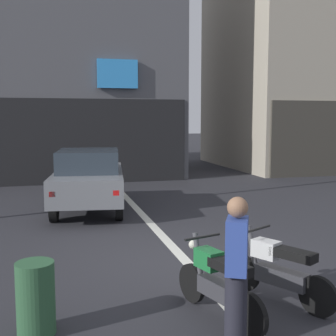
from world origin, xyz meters
TOP-DOWN VIEW (x-y plane):
  - ground_plane at (0.00, 0.00)m, footprint 120.00×120.00m
  - lane_centre_line at (0.00, 6.00)m, footprint 0.20×18.00m
  - building_mid_block at (-1.93, 13.30)m, footprint 10.05×7.53m
  - building_far_right at (10.98, 13.30)m, footprint 9.38×8.41m
  - car_grey_crossing_near at (-1.27, 4.66)m, footprint 2.29×4.30m
  - motorcycle_green_row_leftmost at (-0.25, -2.23)m, footprint 0.65×1.62m
  - motorcycle_white_row_left_mid at (0.69, -2.01)m, footprint 0.87×1.50m
  - person_by_motorcycles at (-0.35, -3.00)m, footprint 0.36×0.42m
  - trash_bin at (-2.43, -2.09)m, footprint 0.44×0.44m

SIDE VIEW (x-z plane):
  - ground_plane at x=0.00m, z-range 0.00..0.00m
  - lane_centre_line at x=0.00m, z-range 0.00..0.01m
  - trash_bin at x=-2.43m, z-range 0.00..0.85m
  - motorcycle_green_row_leftmost at x=-0.25m, z-range -0.03..0.95m
  - motorcycle_white_row_left_mid at x=0.69m, z-range -0.03..0.95m
  - person_by_motorcycles at x=-0.35m, z-range 0.02..1.69m
  - car_grey_crossing_near at x=-1.27m, z-range 0.07..1.71m
  - building_far_right at x=10.98m, z-range -0.01..10.77m
  - building_mid_block at x=-1.93m, z-range -0.02..10.77m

